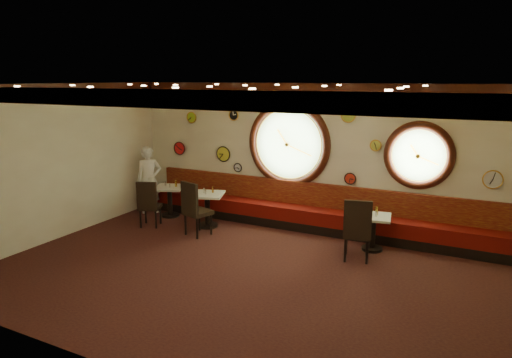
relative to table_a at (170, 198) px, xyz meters
name	(u,v)px	position (x,y,z in m)	size (l,w,h in m)	color
floor	(252,275)	(3.35, -2.14, -0.47)	(9.00, 6.00, 0.00)	black
ceiling	(251,85)	(3.35, -2.14, 2.73)	(9.00, 6.00, 0.02)	#C38D37
wall_back	(314,157)	(3.35, 0.86, 1.13)	(9.00, 0.02, 3.20)	beige
wall_front	(122,242)	(3.35, -5.14, 1.13)	(9.00, 0.02, 3.20)	beige
wall_left	(59,162)	(-1.15, -2.14, 1.13)	(0.02, 6.00, 3.20)	beige
molding_back	(315,87)	(3.35, 0.81, 2.64)	(9.00, 0.10, 0.18)	#351209
molding_front	(116,98)	(3.35, -5.09, 2.64)	(9.00, 0.10, 0.18)	#351209
molding_left	(54,88)	(-1.10, -2.14, 2.64)	(0.10, 6.00, 0.18)	#351209
banquette_base	(308,225)	(3.35, 0.58, -0.37)	(8.00, 0.55, 0.20)	black
banquette_seat	(308,214)	(3.35, 0.58, -0.12)	(8.00, 0.55, 0.30)	#590A07
banquette_back	(312,195)	(3.35, 0.80, 0.28)	(8.00, 0.10, 0.55)	#5C070E
porthole_left_glass	(289,144)	(2.75, 0.85, 1.38)	(1.66, 1.66, 0.02)	#87AD68
porthole_left_frame	(289,144)	(2.75, 0.84, 1.38)	(1.98, 1.98, 0.18)	#351209
porthole_left_ring	(288,144)	(2.75, 0.81, 1.38)	(1.61, 1.61, 0.03)	gold
porthole_right_glass	(419,155)	(5.55, 0.85, 1.33)	(1.10, 1.10, 0.02)	#87AD68
porthole_right_frame	(419,155)	(5.55, 0.84, 1.33)	(1.38, 1.38, 0.18)	#351209
porthole_right_ring	(418,156)	(5.55, 0.81, 1.33)	(1.09, 1.09, 0.03)	gold
wall_clock_0	(348,115)	(4.10, 0.82, 2.08)	(0.30, 0.30, 0.03)	#A9C63D
wall_clock_1	(223,154)	(1.05, 0.82, 1.03)	(0.36, 0.36, 0.03)	gold
wall_clock_2	(376,145)	(4.70, 0.82, 1.48)	(0.22, 0.22, 0.03)	#CED446
wall_clock_3	(180,148)	(-0.25, 0.82, 1.08)	(0.32, 0.32, 0.03)	red
wall_clock_4	(234,115)	(1.35, 0.82, 1.98)	(0.24, 0.24, 0.03)	black
wall_clock_5	(238,167)	(1.45, 0.82, 0.73)	(0.20, 0.20, 0.03)	silver
wall_clock_6	(350,179)	(4.20, 0.82, 0.73)	(0.24, 0.24, 0.03)	red
wall_clock_7	(493,179)	(6.90, 0.82, 0.98)	(0.34, 0.34, 0.03)	silver
wall_clock_8	(192,117)	(0.15, 0.82, 1.88)	(0.26, 0.26, 0.03)	#90C527
table_a	(170,198)	(0.00, 0.00, 0.00)	(0.88, 0.88, 0.75)	black
table_b	(207,206)	(1.25, -0.26, 0.02)	(0.90, 0.90, 0.78)	black
table_c	(373,228)	(4.92, -0.03, -0.03)	(0.73, 0.73, 0.70)	black
chair_a	(148,201)	(0.09, -0.89, 0.14)	(0.58, 0.58, 0.66)	black
chair_b	(194,205)	(1.33, -0.91, 0.21)	(0.62, 0.62, 0.73)	black
chair_c	(357,226)	(4.78, -0.73, 0.21)	(0.60, 0.60, 0.73)	black
condiment_a_salt	(165,184)	(-0.13, 0.01, 0.33)	(0.04, 0.04, 0.11)	silver
condiment_b_salt	(204,191)	(1.17, -0.26, 0.37)	(0.04, 0.04, 0.11)	silver
condiment_c_salt	(368,212)	(4.80, -0.02, 0.28)	(0.03, 0.03, 0.09)	silver
condiment_a_pepper	(170,186)	(0.07, -0.07, 0.32)	(0.03, 0.03, 0.09)	silver
condiment_b_pepper	(205,192)	(1.26, -0.35, 0.36)	(0.04, 0.04, 0.10)	silver
condiment_c_pepper	(376,214)	(4.97, -0.07, 0.29)	(0.04, 0.04, 0.11)	silver
condiment_a_bottle	(176,184)	(0.15, 0.07, 0.35)	(0.05, 0.05, 0.15)	gold
condiment_b_bottle	(213,190)	(1.33, -0.14, 0.38)	(0.04, 0.04, 0.14)	#C8832F
condiment_c_bottle	(377,211)	(4.96, 0.03, 0.32)	(0.05, 0.05, 0.17)	yellow
waiter	(149,180)	(-0.65, 0.06, 0.37)	(0.61, 0.40, 1.67)	white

